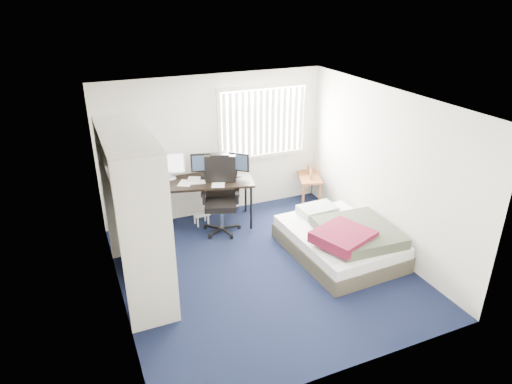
{
  "coord_description": "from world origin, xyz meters",
  "views": [
    {
      "loc": [
        -2.32,
        -5.14,
        3.81
      ],
      "look_at": [
        0.05,
        0.4,
        1.08
      ],
      "focal_mm": 32.0,
      "sensor_mm": 36.0,
      "label": 1
    }
  ],
  "objects": [
    {
      "name": "desk",
      "position": [
        -0.35,
        1.75,
        0.84
      ],
      "size": [
        1.8,
        1.15,
        1.28
      ],
      "color": "black",
      "rests_on": "ground"
    },
    {
      "name": "pine_box",
      "position": [
        -1.65,
        -0.19,
        0.14
      ],
      "size": [
        0.45,
        0.4,
        0.28
      ],
      "primitive_type": "cube",
      "rotation": [
        0.0,
        0.0,
        0.36
      ],
      "color": "tan",
      "rests_on": "ground"
    },
    {
      "name": "bed",
      "position": [
        1.26,
        -0.1,
        0.27
      ],
      "size": [
        1.45,
        1.89,
        0.61
      ],
      "color": "#443E31",
      "rests_on": "ground"
    },
    {
      "name": "closet",
      "position": [
        -1.67,
        0.27,
        1.35
      ],
      "size": [
        0.64,
        1.84,
        2.22
      ],
      "color": "beige",
      "rests_on": "ground"
    },
    {
      "name": "footstool",
      "position": [
        -0.42,
        1.71,
        0.17
      ],
      "size": [
        0.29,
        0.24,
        0.22
      ],
      "color": "white",
      "rests_on": "ground"
    },
    {
      "name": "nightstand",
      "position": [
        1.75,
        1.81,
        0.47
      ],
      "size": [
        0.62,
        0.86,
        0.71
      ],
      "color": "brown",
      "rests_on": "ground"
    },
    {
      "name": "ground",
      "position": [
        0.0,
        0.0,
        0.0
      ],
      "size": [
        4.2,
        4.2,
        0.0
      ],
      "primitive_type": "plane",
      "color": "black",
      "rests_on": "ground"
    },
    {
      "name": "room_shell",
      "position": [
        0.0,
        0.0,
        1.51
      ],
      "size": [
        4.2,
        4.2,
        4.2
      ],
      "color": "silver",
      "rests_on": "ground"
    },
    {
      "name": "window_assembly",
      "position": [
        0.9,
        2.04,
        1.6
      ],
      "size": [
        1.72,
        0.09,
        1.32
      ],
      "color": "white",
      "rests_on": "ground"
    },
    {
      "name": "office_chair",
      "position": [
        -0.15,
        1.41,
        0.5
      ],
      "size": [
        0.79,
        0.79,
        1.31
      ],
      "color": "black",
      "rests_on": "ground"
    }
  ]
}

